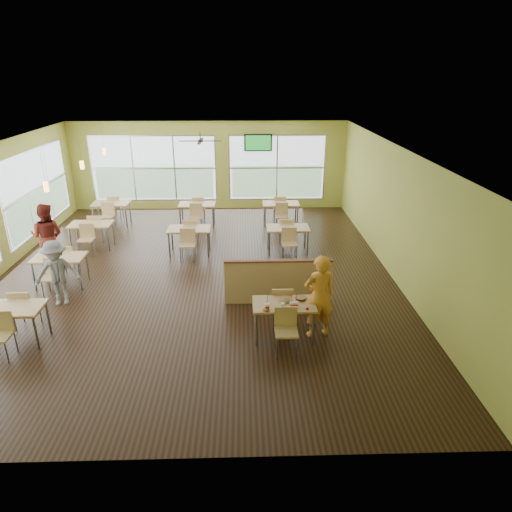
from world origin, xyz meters
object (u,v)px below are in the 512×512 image
object	(u,v)px
half_wall_divider	(278,281)
food_basket	(301,298)
main_table	(284,309)
man_plaid	(319,297)

from	to	relation	value
half_wall_divider	food_basket	xyz separation A→B (m)	(0.34, -1.30, 0.26)
main_table	half_wall_divider	bearing A→B (deg)	90.00
half_wall_divider	man_plaid	xyz separation A→B (m)	(0.68, -1.39, 0.33)
man_plaid	food_basket	distance (m)	0.36
main_table	food_basket	distance (m)	0.40
half_wall_divider	food_basket	world-z (taller)	half_wall_divider
half_wall_divider	man_plaid	distance (m)	1.59
main_table	man_plaid	distance (m)	0.71
half_wall_divider	man_plaid	bearing A→B (deg)	-64.15
man_plaid	food_basket	bearing A→B (deg)	-28.98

